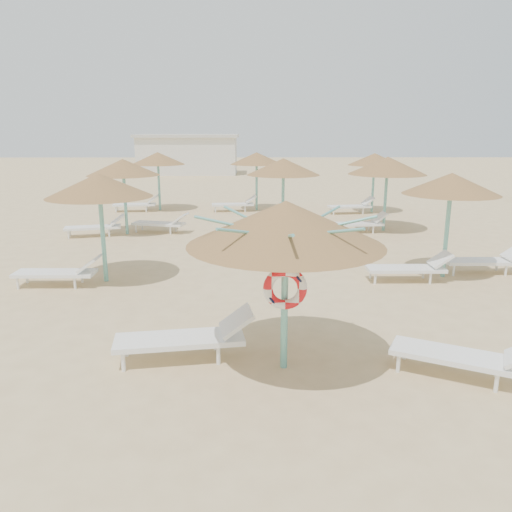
{
  "coord_description": "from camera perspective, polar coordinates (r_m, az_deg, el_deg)",
  "views": [
    {
      "loc": [
        -0.63,
        -7.56,
        3.68
      ],
      "look_at": [
        -0.56,
        1.78,
        1.3
      ],
      "focal_mm": 35.0,
      "sensor_mm": 36.0,
      "label": 1
    }
  ],
  "objects": [
    {
      "name": "ground",
      "position": [
        8.43,
        3.97,
        -11.62
      ],
      "size": [
        120.0,
        120.0,
        0.0
      ],
      "primitive_type": "plane",
      "color": "#D5B582",
      "rests_on": "ground"
    },
    {
      "name": "main_palapa",
      "position": [
        7.41,
        3.41,
        3.65
      ],
      "size": [
        2.97,
        2.97,
        2.66
      ],
      "color": "#69B6AC",
      "rests_on": "ground"
    },
    {
      "name": "lounger_main_a",
      "position": [
        8.32,
        -7.67,
        -9.14
      ],
      "size": [
        2.33,
        1.01,
        0.82
      ],
      "rotation": [
        0.0,
        0.0,
        0.15
      ],
      "color": "white",
      "rests_on": "ground"
    },
    {
      "name": "lounger_main_b",
      "position": [
        8.3,
        23.04,
        -10.49
      ],
      "size": [
        2.15,
        1.5,
        0.76
      ],
      "rotation": [
        0.0,
        0.0,
        -0.47
      ],
      "color": "white",
      "rests_on": "ground"
    },
    {
      "name": "palapa_field",
      "position": [
        17.62,
        5.26,
        9.74
      ],
      "size": [
        18.98,
        13.7,
        2.71
      ],
      "color": "#69B6AC",
      "rests_on": "ground"
    },
    {
      "name": "service_hut",
      "position": [
        42.94,
        -7.76,
        11.47
      ],
      "size": [
        8.4,
        4.4,
        3.25
      ],
      "color": "silver",
      "rests_on": "ground"
    }
  ]
}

